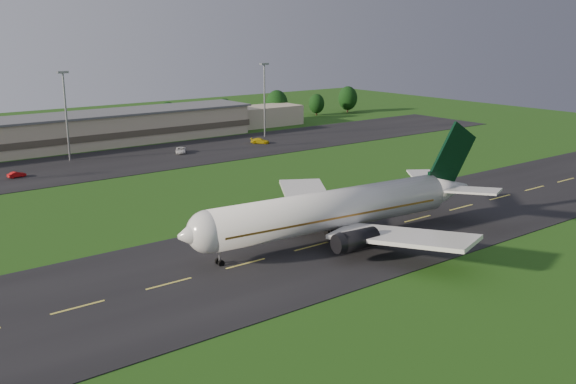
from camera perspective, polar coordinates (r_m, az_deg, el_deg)
ground at (r=83.60m, az=-3.77°, el=-6.43°), size 360.00×360.00×0.00m
taxiway at (r=83.58m, az=-3.77°, el=-6.39°), size 220.00×30.00×0.10m
apron at (r=146.83m, az=-19.61°, el=1.91°), size 260.00×30.00×0.10m
airliner at (r=91.03m, az=4.29°, el=-1.59°), size 51.26×41.98×15.57m
terminal at (r=170.75m, az=-20.25°, el=4.86°), size 145.00×16.00×8.40m
light_mast_centre at (r=153.90m, az=-19.18°, el=7.29°), size 2.40×1.20×20.35m
light_mast_east at (r=178.88m, az=-2.11°, el=8.95°), size 2.40×1.20×20.35m
tree_line at (r=184.91m, az=-16.21°, el=6.16°), size 198.37×9.12×10.50m
service_vehicle_b at (r=141.74m, az=-22.98°, el=1.44°), size 3.75×1.88×1.18m
service_vehicle_c at (r=158.28m, az=-9.51°, el=3.69°), size 4.54×5.52×1.40m
service_vehicle_d at (r=169.31m, az=-2.50°, el=4.57°), size 4.93×4.90×1.43m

